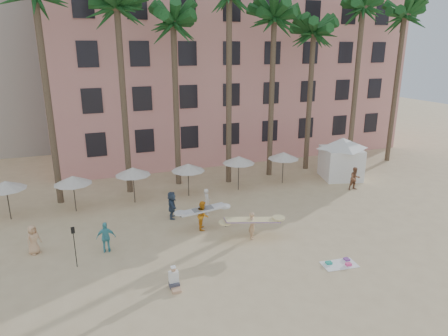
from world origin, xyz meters
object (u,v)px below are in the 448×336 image
Objects in this scene: cabana at (342,154)px; carrier_white at (203,214)px; pink_hotel at (224,74)px; carrier_yellow at (252,223)px.

cabana is 15.01m from carrier_white.
cabana is at bearing -69.33° from pink_hotel.
pink_hotel is 10.69× the size of carrier_yellow.
cabana is at bearing 20.84° from carrier_white.
carrier_yellow is at bearing -44.81° from carrier_white.
carrier_white is (-8.73, -19.26, -7.04)m from pink_hotel.
cabana is (5.26, -13.93, -5.93)m from pink_hotel.
pink_hotel is 16.03m from cabana.
pink_hotel is at bearing 110.67° from cabana.
pink_hotel is at bearing 65.61° from carrier_white.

